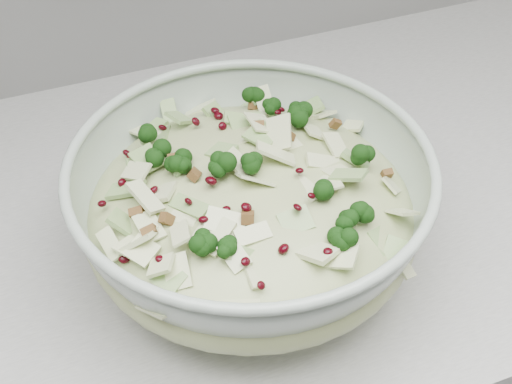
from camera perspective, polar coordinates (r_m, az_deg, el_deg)
mixing_bowl at (r=0.65m, az=-0.42°, el=-1.60°), size 0.34×0.34×0.13m
salad at (r=0.64m, az=-0.42°, el=-0.24°), size 0.39×0.39×0.13m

